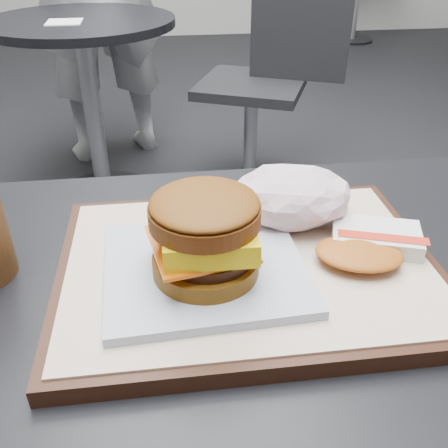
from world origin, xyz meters
TOP-DOWN VIEW (x-y plane):
  - customer_table at (0.00, 0.00)m, footprint 0.80×0.60m
  - serving_tray at (0.00, 0.05)m, footprint 0.38×0.28m
  - breakfast_sandwich at (-0.04, 0.03)m, footprint 0.20×0.18m
  - hash_brown at (0.13, 0.05)m, footprint 0.13×0.11m
  - crumpled_wrapper at (0.06, 0.13)m, footprint 0.13×0.11m
  - neighbor_table at (-0.35, 1.65)m, footprint 0.70×0.70m
  - napkin at (-0.39, 1.57)m, footprint 0.12×0.12m
  - neighbor_chair at (0.38, 1.70)m, footprint 0.66×0.55m

SIDE VIEW (x-z plane):
  - neighbor_chair at x=0.38m, z-range 0.07..0.95m
  - neighbor_table at x=-0.35m, z-range 0.18..0.93m
  - customer_table at x=0.00m, z-range 0.20..0.97m
  - napkin at x=-0.39m, z-range 0.75..0.75m
  - serving_tray at x=0.00m, z-range 0.77..0.79m
  - hash_brown at x=0.13m, z-range 0.79..0.81m
  - crumpled_wrapper at x=0.06m, z-range 0.79..0.85m
  - breakfast_sandwich at x=-0.04m, z-range 0.78..0.88m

